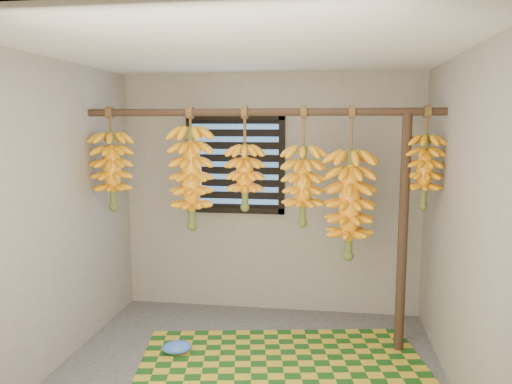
% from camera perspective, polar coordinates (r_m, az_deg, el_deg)
% --- Properties ---
extents(floor, '(3.00, 3.00, 0.01)m').
position_cam_1_polar(floor, '(3.99, -1.25, -20.81)').
color(floor, '#474747').
rests_on(floor, ground).
extents(ceiling, '(3.00, 3.00, 0.01)m').
position_cam_1_polar(ceiling, '(3.54, -1.37, 15.95)').
color(ceiling, silver).
rests_on(ceiling, wall_back).
extents(wall_back, '(3.00, 0.01, 2.40)m').
position_cam_1_polar(wall_back, '(5.04, 1.61, -0.24)').
color(wall_back, gray).
rests_on(wall_back, floor).
extents(wall_left, '(0.01, 3.00, 2.40)m').
position_cam_1_polar(wall_left, '(4.10, -22.53, -2.68)').
color(wall_left, gray).
rests_on(wall_left, floor).
extents(wall_right, '(0.01, 3.00, 2.40)m').
position_cam_1_polar(wall_right, '(3.63, 22.83, -3.98)').
color(wall_right, gray).
rests_on(wall_right, floor).
extents(window, '(1.00, 0.04, 1.00)m').
position_cam_1_polar(window, '(5.03, -2.38, 3.18)').
color(window, black).
rests_on(window, wall_back).
extents(hanging_pole, '(3.00, 0.06, 0.06)m').
position_cam_1_polar(hanging_pole, '(4.19, 0.31, 9.11)').
color(hanging_pole, '#3B291A').
rests_on(hanging_pole, wall_left).
extents(support_post, '(0.08, 0.08, 2.00)m').
position_cam_1_polar(support_post, '(4.29, 16.43, -4.69)').
color(support_post, '#3B291A').
rests_on(support_post, floor).
extents(woven_mat, '(2.55, 2.18, 0.01)m').
position_cam_1_polar(woven_mat, '(3.98, 3.33, -20.69)').
color(woven_mat, '#184E16').
rests_on(woven_mat, floor).
extents(plastic_bag, '(0.29, 0.25, 0.10)m').
position_cam_1_polar(plastic_bag, '(4.39, -9.02, -17.13)').
color(plastic_bag, blue).
rests_on(plastic_bag, woven_mat).
extents(banana_bunch_a, '(0.34, 0.34, 0.90)m').
position_cam_1_polar(banana_bunch_a, '(4.59, -16.10, 2.34)').
color(banana_bunch_a, brown).
rests_on(banana_bunch_a, hanging_pole).
extents(banana_bunch_b, '(0.36, 0.36, 1.05)m').
position_cam_1_polar(banana_bunch_b, '(4.34, -7.41, 1.59)').
color(banana_bunch_b, brown).
rests_on(banana_bunch_b, hanging_pole).
extents(banana_bunch_c, '(0.31, 0.31, 0.87)m').
position_cam_1_polar(banana_bunch_c, '(4.23, -1.27, 1.72)').
color(banana_bunch_c, brown).
rests_on(banana_bunch_c, hanging_pole).
extents(banana_bunch_d, '(0.34, 0.34, 1.00)m').
position_cam_1_polar(banana_bunch_d, '(4.19, 5.39, 0.74)').
color(banana_bunch_d, brown).
rests_on(banana_bunch_d, hanging_pole).
extents(banana_bunch_e, '(0.39, 0.39, 1.26)m').
position_cam_1_polar(banana_bunch_e, '(4.21, 10.64, -1.47)').
color(banana_bunch_e, brown).
rests_on(banana_bunch_e, hanging_pole).
extents(banana_bunch_f, '(0.28, 0.28, 0.83)m').
position_cam_1_polar(banana_bunch_f, '(4.23, 18.71, 2.24)').
color(banana_bunch_f, brown).
rests_on(banana_bunch_f, hanging_pole).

